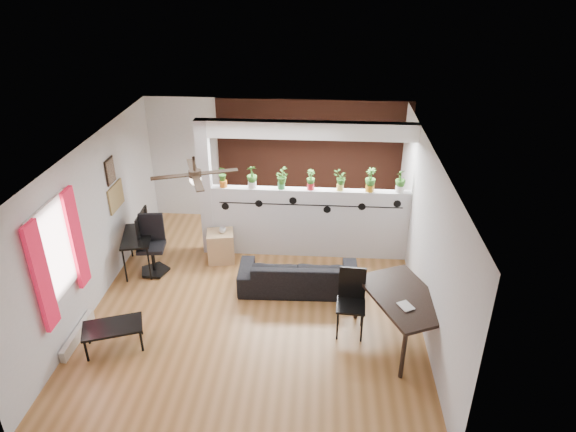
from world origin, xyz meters
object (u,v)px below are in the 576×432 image
at_px(potted_plant_2, 281,178).
at_px(computer_desk, 137,238).
at_px(ceiling_fan, 195,176).
at_px(potted_plant_6, 401,180).
at_px(potted_plant_4, 340,180).
at_px(cube_shelf, 221,246).
at_px(potted_plant_5, 370,179).
at_px(coffee_table, 113,328).
at_px(sofa, 298,274).
at_px(cup, 222,230).
at_px(dining_table, 404,300).
at_px(potted_plant_3, 311,179).
at_px(office_chair, 153,248).
at_px(folding_chair, 351,295).
at_px(potted_plant_1, 252,176).
at_px(potted_plant_0, 223,176).

xyz_separation_m(potted_plant_2, computer_desk, (-2.52, -0.70, -0.94)).
bearing_deg(ceiling_fan, potted_plant_6, 29.51).
xyz_separation_m(potted_plant_4, cube_shelf, (-2.16, -0.34, -1.25)).
relative_size(potted_plant_5, coffee_table, 0.46).
height_order(sofa, cup, cup).
distance_m(ceiling_fan, dining_table, 3.48).
bearing_deg(cup, potted_plant_5, 7.36).
xyz_separation_m(potted_plant_3, computer_desk, (-3.05, -0.70, -0.94)).
height_order(potted_plant_2, dining_table, potted_plant_2).
xyz_separation_m(potted_plant_2, potted_plant_3, (0.53, 0.00, -0.01)).
height_order(potted_plant_3, cup, potted_plant_3).
relative_size(potted_plant_3, sofa, 0.20).
height_order(office_chair, folding_chair, office_chair).
height_order(potted_plant_5, office_chair, potted_plant_5).
bearing_deg(cup, potted_plant_6, 6.14).
xyz_separation_m(potted_plant_3, potted_plant_6, (1.58, -0.00, 0.02)).
height_order(dining_table, folding_chair, folding_chair).
bearing_deg(sofa, potted_plant_4, -122.42).
relative_size(potted_plant_6, office_chair, 0.39).
bearing_deg(coffee_table, potted_plant_3, 45.96).
bearing_deg(potted_plant_2, sofa, -71.80).
xyz_separation_m(sofa, cube_shelf, (-1.48, 0.80, 0.01)).
xyz_separation_m(ceiling_fan, potted_plant_6, (3.18, 1.80, -0.74)).
bearing_deg(computer_desk, coffee_table, -81.36).
xyz_separation_m(potted_plant_5, folding_chair, (-0.36, -2.15, -0.96)).
relative_size(ceiling_fan, potted_plant_6, 2.84).
relative_size(ceiling_fan, cup, 9.74).
relative_size(potted_plant_5, office_chair, 0.41).
relative_size(potted_plant_4, dining_table, 0.22).
height_order(potted_plant_4, potted_plant_6, potted_plant_6).
relative_size(office_chair, dining_table, 0.64).
height_order(potted_plant_3, potted_plant_6, potted_plant_6).
relative_size(potted_plant_4, potted_plant_6, 0.87).
height_order(ceiling_fan, folding_chair, ceiling_fan).
distance_m(cube_shelf, computer_desk, 1.50).
bearing_deg(potted_plant_4, potted_plant_1, 180.00).
distance_m(ceiling_fan, cube_shelf, 2.49).
xyz_separation_m(potted_plant_3, folding_chair, (0.69, -2.15, -0.93)).
bearing_deg(office_chair, dining_table, -20.36).
bearing_deg(potted_plant_3, coffee_table, -134.04).
distance_m(potted_plant_3, potted_plant_5, 1.05).
height_order(potted_plant_2, computer_desk, potted_plant_2).
height_order(potted_plant_5, cup, potted_plant_5).
bearing_deg(potted_plant_6, potted_plant_4, 180.00).
bearing_deg(potted_plant_5, office_chair, -168.34).
height_order(potted_plant_3, sofa, potted_plant_3).
height_order(potted_plant_0, dining_table, potted_plant_0).
bearing_deg(potted_plant_6, potted_plant_0, 180.00).
bearing_deg(computer_desk, potted_plant_0, 25.56).
height_order(potted_plant_5, coffee_table, potted_plant_5).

